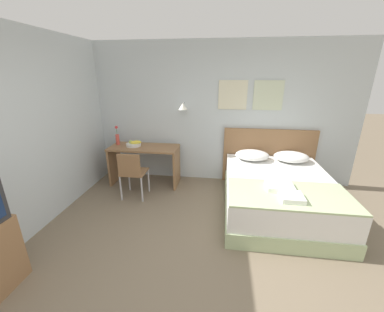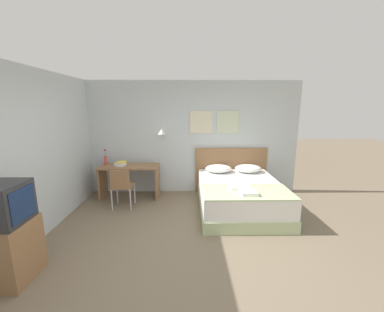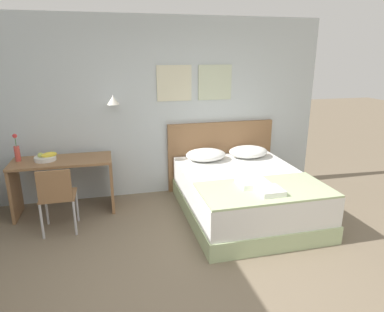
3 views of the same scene
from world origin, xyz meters
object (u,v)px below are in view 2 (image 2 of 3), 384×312
at_px(pillow_right, 248,168).
at_px(flower_vase, 106,159).
at_px(desk_chair, 122,185).
at_px(television, 5,204).
at_px(pillow_left, 219,169).
at_px(throw_blanket, 247,192).
at_px(headboard, 231,170).
at_px(tv_stand, 13,251).
at_px(fruit_bowl, 120,164).
at_px(bed, 239,196).
at_px(desk, 130,175).
at_px(folded_towel_near_foot, 240,187).
at_px(folded_towel_mid_bed, 249,192).

bearing_deg(pillow_right, flower_vase, 179.38).
xyz_separation_m(desk_chair, television, (-0.74, -2.01, 0.46)).
xyz_separation_m(pillow_left, throw_blanket, (0.34, -1.31, -0.07)).
height_order(headboard, tv_stand, headboard).
relative_size(fruit_bowl, tv_stand, 0.41).
height_order(pillow_left, tv_stand, pillow_left).
bearing_deg(headboard, pillow_right, -42.77).
relative_size(bed, pillow_left, 3.35).
distance_m(pillow_right, desk, 2.71).
distance_m(folded_towel_near_foot, desk_chair, 2.35).
bearing_deg(throw_blanket, bed, 90.00).
xyz_separation_m(pillow_right, tv_stand, (-3.47, -2.66, -0.30)).
bearing_deg(fruit_bowl, desk_chair, -73.76).
distance_m(desk_chair, fruit_bowl, 0.72).
height_order(pillow_left, throw_blanket, pillow_left).
relative_size(desk_chair, flower_vase, 2.29).
height_order(headboard, desk_chair, headboard).
height_order(pillow_left, folded_towel_near_foot, pillow_left).
height_order(pillow_left, desk, desk).
distance_m(tv_stand, television, 0.61).
distance_m(bed, fruit_bowl, 2.71).
bearing_deg(desk_chair, folded_towel_near_foot, -12.60).
xyz_separation_m(pillow_left, desk_chair, (-2.04, -0.66, -0.16)).
height_order(folded_towel_mid_bed, fruit_bowl, fruit_bowl).
distance_m(bed, throw_blanket, 0.66).
xyz_separation_m(pillow_right, television, (-3.47, -2.66, 0.31)).
bearing_deg(tv_stand, headboard, 43.62).
relative_size(pillow_left, folded_towel_near_foot, 1.71).
bearing_deg(folded_towel_near_foot, bed, 77.91).
relative_size(bed, tv_stand, 2.76).
distance_m(pillow_right, desk_chair, 2.81).
bearing_deg(flower_vase, folded_towel_mid_bed, -27.12).
distance_m(folded_towel_near_foot, television, 3.39).
distance_m(pillow_right, tv_stand, 4.38).
bearing_deg(television, throw_blanket, 23.40).
xyz_separation_m(folded_towel_near_foot, tv_stand, (-3.03, -1.49, -0.27)).
distance_m(folded_towel_near_foot, flower_vase, 3.08).
bearing_deg(desk, folded_towel_mid_bed, -30.92).
relative_size(bed, folded_towel_mid_bed, 7.36).
relative_size(headboard, flower_vase, 4.65).
distance_m(pillow_left, throw_blanket, 1.36).
relative_size(throw_blanket, desk_chair, 1.84).
height_order(fruit_bowl, flower_vase, flower_vase).
relative_size(bed, desk_chair, 2.39).
xyz_separation_m(flower_vase, tv_stand, (-0.21, -2.70, -0.53)).
xyz_separation_m(pillow_right, throw_blanket, (-0.34, -1.31, -0.07)).
bearing_deg(folded_towel_mid_bed, fruit_bowl, 150.89).
relative_size(pillow_left, tv_stand, 0.82).
height_order(folded_towel_near_foot, tv_stand, tv_stand).
relative_size(bed, television, 4.08).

